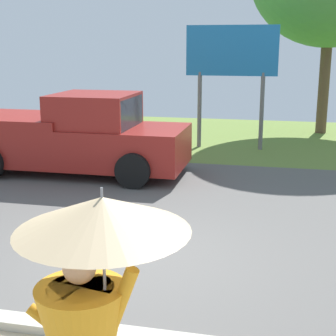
# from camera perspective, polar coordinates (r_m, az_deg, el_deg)

# --- Properties ---
(ground_plane) EXTENTS (40.00, 22.00, 0.20)m
(ground_plane) POSITION_cam_1_polar(r_m,az_deg,el_deg) (10.05, -0.11, -3.63)
(ground_plane) COLOR #565451
(monk_pedestrian) EXTENTS (1.13, 1.11, 2.13)m
(monk_pedestrian) POSITION_cam_1_polar(r_m,az_deg,el_deg) (3.51, -8.99, -17.70)
(monk_pedestrian) COLOR orange
(monk_pedestrian) RESTS_ON ground_plane
(pickup_truck) EXTENTS (5.20, 2.28, 1.88)m
(pickup_truck) POSITION_cam_1_polar(r_m,az_deg,el_deg) (12.01, -10.32, 3.56)
(pickup_truck) COLOR maroon
(pickup_truck) RESTS_ON ground_plane
(roadside_billboard) EXTENTS (2.60, 0.12, 3.50)m
(roadside_billboard) POSITION_cam_1_polar(r_m,az_deg,el_deg) (14.63, 7.24, 12.10)
(roadside_billboard) COLOR slate
(roadside_billboard) RESTS_ON ground_plane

